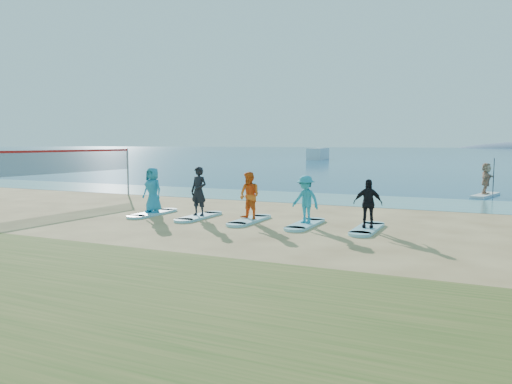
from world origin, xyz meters
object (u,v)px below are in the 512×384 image
at_px(boat_offshore_a, 318,159).
at_px(student_1, 199,191).
at_px(surfboard_4, 367,229).
at_px(volleyball_net, 59,162).
at_px(paddleboard, 485,195).
at_px(student_3, 306,199).
at_px(surfboard_1, 199,217).
at_px(student_2, 250,196).
at_px(student_0, 153,190).
at_px(surfboard_0, 153,213).
at_px(surfboard_2, 250,220).
at_px(student_4, 368,203).
at_px(surfboard_3, 305,224).
at_px(paddleboarder, 486,178).

relative_size(boat_offshore_a, student_1, 4.50).
bearing_deg(surfboard_4, volleyball_net, 175.97).
xyz_separation_m(paddleboard, boat_offshore_a, (-26.37, 53.53, -0.06)).
bearing_deg(student_3, boat_offshore_a, 124.97).
relative_size(surfboard_1, student_2, 1.31).
bearing_deg(student_0, surfboard_0, 0.00).
xyz_separation_m(paddleboard, surfboard_1, (-9.66, -12.85, -0.01)).
bearing_deg(surfboard_2, boat_offshore_a, 105.81).
bearing_deg(surfboard_0, surfboard_1, 0.00).
distance_m(student_1, student_2, 2.09).
distance_m(boat_offshore_a, surfboard_1, 68.44).
height_order(student_3, surfboard_4, student_3).
distance_m(surfboard_0, surfboard_2, 4.19).
xyz_separation_m(surfboard_1, surfboard_2, (2.09, 0.00, 0.00)).
height_order(student_0, student_4, student_0).
relative_size(surfboard_0, surfboard_3, 1.00).
distance_m(volleyball_net, boat_offshore_a, 65.97).
bearing_deg(surfboard_0, student_3, 0.00).
distance_m(volleyball_net, paddleboard, 21.34).
relative_size(student_1, student_2, 1.09).
distance_m(paddleboarder, surfboard_3, 13.99).
distance_m(volleyball_net, student_3, 12.26).
height_order(student_2, student_3, student_2).
bearing_deg(boat_offshore_a, student_0, -83.90).
distance_m(student_0, surfboard_3, 6.35).
distance_m(boat_offshore_a, student_3, 69.59).
bearing_deg(surfboard_2, student_2, 0.00).
relative_size(surfboard_1, surfboard_4, 1.00).
height_order(paddleboarder, student_2, student_2).
xyz_separation_m(paddleboarder, student_1, (-9.66, -12.85, 0.06)).
bearing_deg(student_0, surfboard_2, 6.01).
relative_size(student_1, student_4, 1.18).
relative_size(surfboard_4, student_4, 1.42).
relative_size(student_2, student_3, 1.04).
relative_size(student_2, student_4, 1.08).
relative_size(student_1, surfboard_3, 0.83).
distance_m(student_0, student_2, 4.19).
bearing_deg(paddleboard, paddleboarder, 0.00).
relative_size(surfboard_0, student_2, 1.31).
relative_size(paddleboarder, boat_offshore_a, 0.20).
relative_size(student_2, surfboard_3, 0.76).
relative_size(surfboard_3, surfboard_4, 1.00).
height_order(paddleboard, surfboard_2, paddleboard).
height_order(boat_offshore_a, student_4, student_4).
xyz_separation_m(surfboard_1, surfboard_4, (6.28, 0.00, 0.00)).
relative_size(surfboard_1, surfboard_3, 1.00).
relative_size(boat_offshore_a, surfboard_3, 3.73).
height_order(student_2, student_4, student_2).
distance_m(boat_offshore_a, surfboard_0, 67.96).
xyz_separation_m(paddleboarder, boat_offshore_a, (-26.37, 53.53, -0.94)).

